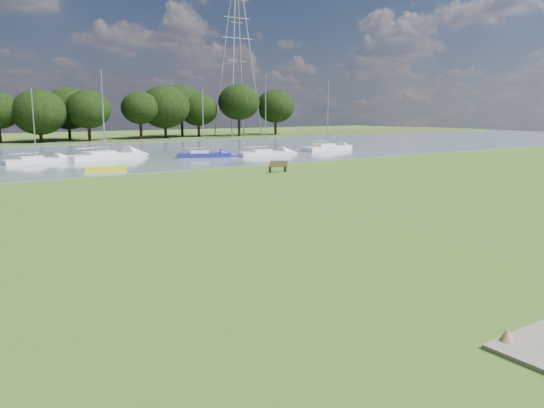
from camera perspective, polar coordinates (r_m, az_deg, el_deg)
ground at (r=22.63m, az=-1.94°, el=-2.78°), size 220.00×220.00×0.00m
river at (r=61.98m, az=-23.30°, el=4.62°), size 220.00×40.00×0.10m
far_bank at (r=91.54m, az=-27.00°, el=5.85°), size 220.00×20.00×0.40m
riverbank_bench at (r=43.38m, az=0.66°, el=4.06°), size 1.60×0.82×0.95m
kayak at (r=46.27m, az=-17.47°, el=3.65°), size 3.44×1.57×0.34m
pylon at (r=103.94m, az=-3.79°, el=17.60°), size 6.63×4.65×29.68m
sailboat_0 at (r=57.02m, az=-17.57°, el=5.12°), size 8.28×4.09×8.89m
sailboat_2 at (r=57.10m, az=-7.42°, el=5.43°), size 5.77×3.52×7.27m
sailboat_3 at (r=66.45m, az=5.90°, el=6.18°), size 7.33×2.78×8.51m
sailboat_4 at (r=54.94m, az=-24.07°, el=4.43°), size 5.94×2.30×6.93m
sailboat_6 at (r=58.82m, az=-0.75°, el=5.64°), size 6.32×2.49×8.87m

